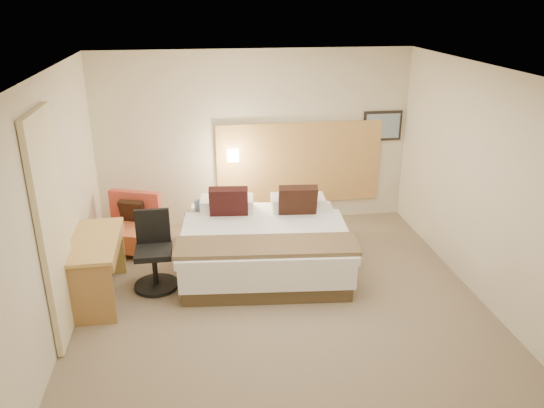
{
  "coord_description": "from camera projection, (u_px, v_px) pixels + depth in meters",
  "views": [
    {
      "loc": [
        -0.88,
        -5.37,
        3.43
      ],
      "look_at": [
        -0.01,
        0.59,
        1.04
      ],
      "focal_mm": 35.0,
      "sensor_mm": 36.0,
      "label": 1
    }
  ],
  "objects": [
    {
      "name": "floor",
      "position": [
        280.0,
        303.0,
        6.33
      ],
      "size": [
        4.8,
        5.0,
        0.02
      ],
      "primitive_type": "cube",
      "color": "#786751",
      "rests_on": "ground"
    },
    {
      "name": "ceiling",
      "position": [
        282.0,
        71.0,
        5.32
      ],
      "size": [
        4.8,
        5.0,
        0.02
      ],
      "primitive_type": "cube",
      "color": "white",
      "rests_on": "floor"
    },
    {
      "name": "wall_back",
      "position": [
        255.0,
        139.0,
        8.13
      ],
      "size": [
        4.8,
        0.02,
        2.7
      ],
      "primitive_type": "cube",
      "color": "beige",
      "rests_on": "floor"
    },
    {
      "name": "wall_front",
      "position": [
        341.0,
        330.0,
        3.52
      ],
      "size": [
        4.8,
        0.02,
        2.7
      ],
      "primitive_type": "cube",
      "color": "beige",
      "rests_on": "floor"
    },
    {
      "name": "wall_left",
      "position": [
        52.0,
        209.0,
        5.5
      ],
      "size": [
        0.02,
        5.0,
        2.7
      ],
      "primitive_type": "cube",
      "color": "beige",
      "rests_on": "floor"
    },
    {
      "name": "wall_right",
      "position": [
        485.0,
        186.0,
        6.15
      ],
      "size": [
        0.02,
        5.0,
        2.7
      ],
      "primitive_type": "cube",
      "color": "beige",
      "rests_on": "floor"
    },
    {
      "name": "headboard_panel",
      "position": [
        299.0,
        163.0,
        8.34
      ],
      "size": [
        2.6,
        0.04,
        1.3
      ],
      "primitive_type": "cube",
      "color": "tan",
      "rests_on": "wall_back"
    },
    {
      "name": "art_frame",
      "position": [
        382.0,
        126.0,
        8.32
      ],
      "size": [
        0.62,
        0.03,
        0.47
      ],
      "primitive_type": "cube",
      "color": "black",
      "rests_on": "wall_back"
    },
    {
      "name": "art_canvas",
      "position": [
        383.0,
        126.0,
        8.3
      ],
      "size": [
        0.54,
        0.01,
        0.39
      ],
      "primitive_type": "cube",
      "color": "gray",
      "rests_on": "wall_back"
    },
    {
      "name": "lamp_arm",
      "position": [
        233.0,
        154.0,
        8.08
      ],
      "size": [
        0.02,
        0.12,
        0.02
      ],
      "primitive_type": "cylinder",
      "rotation": [
        1.57,
        0.0,
        0.0
      ],
      "color": "silver",
      "rests_on": "wall_back"
    },
    {
      "name": "lamp_shade",
      "position": [
        233.0,
        156.0,
        8.02
      ],
      "size": [
        0.15,
        0.15,
        0.15
      ],
      "primitive_type": "cube",
      "color": "#FAE8C3",
      "rests_on": "wall_back"
    },
    {
      "name": "curtain",
      "position": [
        53.0,
        230.0,
        5.33
      ],
      "size": [
        0.06,
        0.9,
        2.42
      ],
      "primitive_type": "cube",
      "color": "beige",
      "rests_on": "wall_left"
    },
    {
      "name": "bottle_a",
      "position": [
        196.0,
        207.0,
        7.47
      ],
      "size": [
        0.07,
        0.07,
        0.19
      ],
      "primitive_type": "cylinder",
      "rotation": [
        0.0,
        0.0,
        0.23
      ],
      "color": "#8295CA",
      "rests_on": "side_table"
    },
    {
      "name": "bottle_b",
      "position": [
        199.0,
        206.0,
        7.48
      ],
      "size": [
        0.07,
        0.07,
        0.19
      ],
      "primitive_type": "cylinder",
      "rotation": [
        0.0,
        0.0,
        0.23
      ],
      "color": "#98AFEC",
      "rests_on": "side_table"
    },
    {
      "name": "menu_folder",
      "position": [
        207.0,
        206.0,
        7.47
      ],
      "size": [
        0.13,
        0.08,
        0.21
      ],
      "primitive_type": "cube",
      "rotation": [
        0.0,
        0.0,
        0.23
      ],
      "color": "#321714",
      "rests_on": "side_table"
    },
    {
      "name": "bed",
      "position": [
        264.0,
        242.0,
        7.09
      ],
      "size": [
        2.31,
        2.26,
        1.05
      ],
      "color": "#493A24",
      "rests_on": "floor"
    },
    {
      "name": "lounge_chair",
      "position": [
        131.0,
        228.0,
        7.56
      ],
      "size": [
        0.94,
        0.89,
        0.8
      ],
      "color": "#B47B55",
      "rests_on": "floor"
    },
    {
      "name": "side_table",
      "position": [
        202.0,
        229.0,
        7.58
      ],
      "size": [
        0.59,
        0.59,
        0.54
      ],
      "color": "silver",
      "rests_on": "floor"
    },
    {
      "name": "desk",
      "position": [
        97.0,
        252.0,
        6.21
      ],
      "size": [
        0.6,
        1.26,
        0.78
      ],
      "color": "tan",
      "rests_on": "floor"
    },
    {
      "name": "desk_chair",
      "position": [
        154.0,
        257.0,
        6.55
      ],
      "size": [
        0.55,
        0.55,
        0.97
      ],
      "color": "black",
      "rests_on": "floor"
    }
  ]
}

